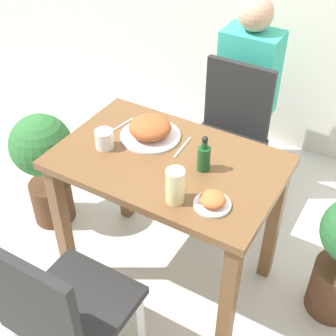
% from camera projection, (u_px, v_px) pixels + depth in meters
% --- Properties ---
extents(ground_plane, '(16.00, 16.00, 0.00)m').
position_uv_depth(ground_plane, '(168.00, 272.00, 2.53)').
color(ground_plane, beige).
extents(dining_table, '(0.99, 0.63, 0.78)m').
position_uv_depth(dining_table, '(168.00, 184.00, 2.13)').
color(dining_table, brown).
rests_on(dining_table, ground_plane).
extents(chair_near, '(0.42, 0.42, 0.88)m').
position_uv_depth(chair_near, '(61.00, 310.00, 1.77)').
color(chair_near, black).
rests_on(chair_near, ground_plane).
extents(chair_far, '(0.42, 0.42, 0.88)m').
position_uv_depth(chair_far, '(228.00, 133.00, 2.69)').
color(chair_far, black).
rests_on(chair_far, ground_plane).
extents(food_plate, '(0.28, 0.28, 0.10)m').
position_uv_depth(food_plate, '(150.00, 129.00, 2.14)').
color(food_plate, white).
rests_on(food_plate, dining_table).
extents(side_plate, '(0.15, 0.15, 0.06)m').
position_uv_depth(side_plate, '(212.00, 201.00, 1.80)').
color(side_plate, white).
rests_on(side_plate, dining_table).
extents(drink_cup, '(0.08, 0.08, 0.09)m').
position_uv_depth(drink_cup, '(104.00, 139.00, 2.08)').
color(drink_cup, white).
rests_on(drink_cup, dining_table).
extents(juice_glass, '(0.08, 0.08, 0.15)m').
position_uv_depth(juice_glass, '(175.00, 186.00, 1.79)').
color(juice_glass, beige).
rests_on(juice_glass, dining_table).
extents(sauce_bottle, '(0.05, 0.05, 0.17)m').
position_uv_depth(sauce_bottle, '(204.00, 157.00, 1.95)').
color(sauce_bottle, '#194C23').
rests_on(sauce_bottle, dining_table).
extents(fork_utensil, '(0.04, 0.17, 0.00)m').
position_uv_depth(fork_utensil, '(120.00, 126.00, 2.23)').
color(fork_utensil, silver).
rests_on(fork_utensil, dining_table).
extents(spoon_utensil, '(0.02, 0.16, 0.00)m').
position_uv_depth(spoon_utensil, '(182.00, 148.00, 2.10)').
color(spoon_utensil, silver).
rests_on(spoon_utensil, dining_table).
extents(potted_plant_left, '(0.34, 0.34, 0.71)m').
position_uv_depth(potted_plant_left, '(44.00, 161.00, 2.59)').
color(potted_plant_left, '#51331E').
rests_on(potted_plant_left, ground_plane).
extents(person_figure, '(0.34, 0.22, 1.17)m').
position_uv_depth(person_figure, '(247.00, 91.00, 2.89)').
color(person_figure, '#2D3347').
rests_on(person_figure, ground_plane).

